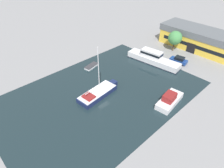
# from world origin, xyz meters

# --- Properties ---
(ground_plane) EXTENTS (440.00, 440.00, 0.00)m
(ground_plane) POSITION_xyz_m (0.00, 0.00, 0.00)
(ground_plane) COLOR gray
(water_canal) EXTENTS (26.86, 39.77, 0.01)m
(water_canal) POSITION_xyz_m (0.00, 0.00, 0.00)
(water_canal) COLOR #19282D
(water_canal) RESTS_ON ground
(warehouse_building) EXTENTS (21.22, 8.27, 5.54)m
(warehouse_building) POSITION_xyz_m (2.92, 33.43, 2.81)
(warehouse_building) COLOR gold
(warehouse_building) RESTS_ON ground
(quay_tree_near_building) EXTENTS (3.71, 3.71, 5.62)m
(quay_tree_near_building) POSITION_xyz_m (-0.90, 27.12, 3.75)
(quay_tree_near_building) COLOR brown
(quay_tree_near_building) RESTS_ON ground
(parked_car) EXTENTS (4.42, 2.50, 1.73)m
(parked_car) POSITION_xyz_m (3.90, 22.18, 0.85)
(parked_car) COLOR navy
(parked_car) RESTS_ON ground
(sailboat_moored) EXTENTS (3.86, 9.70, 10.37)m
(sailboat_moored) POSITION_xyz_m (-0.13, -0.71, 0.59)
(sailboat_moored) COLOR #19234C
(sailboat_moored) RESTS_ON water_canal
(motor_cruiser) EXTENTS (13.92, 4.80, 3.19)m
(motor_cruiser) POSITION_xyz_m (-0.70, 17.63, 1.15)
(motor_cruiser) COLOR silver
(motor_cruiser) RESTS_ON water_canal
(small_dinghy) EXTENTS (2.29, 3.93, 0.55)m
(small_dinghy) POSITION_xyz_m (-9.48, 5.06, 0.29)
(small_dinghy) COLOR white
(small_dinghy) RESTS_ON water_canal
(cabin_boat) EXTENTS (3.38, 6.82, 2.39)m
(cabin_boat) POSITION_xyz_m (10.94, 7.45, 0.86)
(cabin_boat) COLOR silver
(cabin_boat) RESTS_ON water_canal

